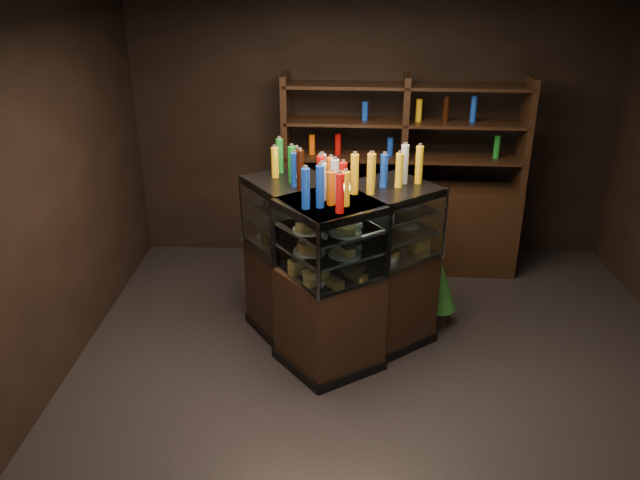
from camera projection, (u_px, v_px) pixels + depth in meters
The scene contains 7 objects.
ground at pixel (387, 383), 4.79m from camera, with size 5.00×5.00×0.00m, color black.
room_shell at pixel (400, 134), 4.01m from camera, with size 5.02×5.02×3.01m.
display_case at pixel (334, 297), 5.07m from camera, with size 1.69×1.41×1.38m.
food_display at pixel (335, 230), 4.82m from camera, with size 1.30×1.07×0.43m.
bottles_top at pixel (336, 174), 4.65m from camera, with size 1.13×0.93×0.30m.
potted_conifer at pixel (440, 285), 5.45m from camera, with size 0.31×0.31×0.66m.
back_shelving at pixel (400, 213), 6.42m from camera, with size 2.40×0.56×2.00m.
Camera 1 is at (-0.44, -3.96, 2.92)m, focal length 35.00 mm.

